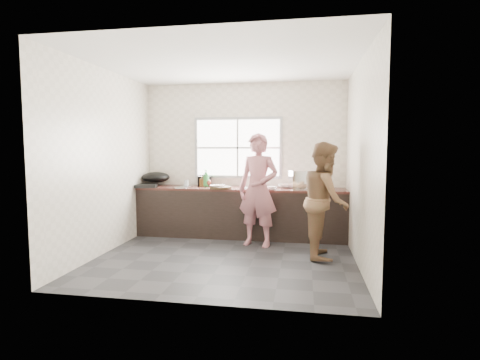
% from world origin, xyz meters
% --- Properties ---
extents(floor, '(3.60, 3.20, 0.01)m').
position_xyz_m(floor, '(0.00, 0.00, -0.01)').
color(floor, '#2A2A2D').
rests_on(floor, ground).
extents(ceiling, '(3.60, 3.20, 0.01)m').
position_xyz_m(ceiling, '(0.00, 0.00, 2.71)').
color(ceiling, silver).
rests_on(ceiling, wall_back).
extents(wall_back, '(3.60, 0.01, 2.70)m').
position_xyz_m(wall_back, '(0.00, 1.60, 1.35)').
color(wall_back, beige).
rests_on(wall_back, ground).
extents(wall_left, '(0.01, 3.20, 2.70)m').
position_xyz_m(wall_left, '(-1.80, 0.00, 1.35)').
color(wall_left, beige).
rests_on(wall_left, ground).
extents(wall_right, '(0.01, 3.20, 2.70)m').
position_xyz_m(wall_right, '(1.80, 0.00, 1.35)').
color(wall_right, beige).
rests_on(wall_right, ground).
extents(wall_front, '(3.60, 0.01, 2.70)m').
position_xyz_m(wall_front, '(0.00, -1.60, 1.35)').
color(wall_front, beige).
rests_on(wall_front, ground).
extents(cabinet, '(3.60, 0.62, 0.82)m').
position_xyz_m(cabinet, '(0.00, 1.29, 0.41)').
color(cabinet, black).
rests_on(cabinet, floor).
extents(countertop, '(3.60, 0.64, 0.04)m').
position_xyz_m(countertop, '(0.00, 1.29, 0.84)').
color(countertop, '#3C1E18').
rests_on(countertop, cabinet).
extents(sink, '(0.55, 0.45, 0.02)m').
position_xyz_m(sink, '(0.35, 1.29, 0.86)').
color(sink, silver).
rests_on(sink, countertop).
extents(faucet, '(0.02, 0.02, 0.30)m').
position_xyz_m(faucet, '(0.35, 1.49, 1.01)').
color(faucet, silver).
rests_on(faucet, countertop).
extents(window_frame, '(1.60, 0.05, 1.10)m').
position_xyz_m(window_frame, '(-0.10, 1.59, 1.55)').
color(window_frame, '#9EA0A5').
rests_on(window_frame, wall_back).
extents(window_glazing, '(1.50, 0.01, 1.00)m').
position_xyz_m(window_glazing, '(-0.10, 1.57, 1.55)').
color(window_glazing, white).
rests_on(window_glazing, window_frame).
extents(woman, '(0.69, 0.54, 1.66)m').
position_xyz_m(woman, '(0.38, 0.74, 0.83)').
color(woman, '#BA7078').
rests_on(woman, floor).
extents(person_side, '(0.63, 0.81, 1.64)m').
position_xyz_m(person_side, '(1.39, 0.29, 0.82)').
color(person_side, brown).
rests_on(person_side, floor).
extents(cutting_board, '(0.37, 0.37, 0.04)m').
position_xyz_m(cutting_board, '(-0.31, 1.08, 0.88)').
color(cutting_board, black).
rests_on(cutting_board, countertop).
extents(cleaver, '(0.24, 0.20, 0.01)m').
position_xyz_m(cleaver, '(-0.39, 1.32, 0.90)').
color(cleaver, silver).
rests_on(cleaver, cutting_board).
extents(bowl_mince, '(0.29, 0.29, 0.06)m').
position_xyz_m(bowl_mince, '(-0.37, 1.08, 0.89)').
color(bowl_mince, silver).
rests_on(bowl_mince, countertop).
extents(bowl_crabs, '(0.21, 0.21, 0.06)m').
position_xyz_m(bowl_crabs, '(0.76, 1.39, 0.89)').
color(bowl_crabs, silver).
rests_on(bowl_crabs, countertop).
extents(bowl_held, '(0.22, 0.22, 0.07)m').
position_xyz_m(bowl_held, '(0.54, 1.08, 0.89)').
color(bowl_held, white).
rests_on(bowl_held, countertop).
extents(black_pot, '(0.30, 0.30, 0.18)m').
position_xyz_m(black_pot, '(-0.70, 1.50, 0.95)').
color(black_pot, black).
rests_on(black_pot, countertop).
extents(plate_food, '(0.26, 0.26, 0.02)m').
position_xyz_m(plate_food, '(-0.69, 1.52, 0.87)').
color(plate_food, white).
rests_on(plate_food, countertop).
extents(bottle_green, '(0.15, 0.15, 0.31)m').
position_xyz_m(bottle_green, '(-0.64, 1.38, 1.01)').
color(bottle_green, '#297E33').
rests_on(bottle_green, countertop).
extents(bottle_brown_tall, '(0.10, 0.10, 0.20)m').
position_xyz_m(bottle_brown_tall, '(-0.71, 1.38, 0.96)').
color(bottle_brown_tall, '#452F11').
rests_on(bottle_brown_tall, countertop).
extents(bottle_brown_short, '(0.17, 0.17, 0.18)m').
position_xyz_m(bottle_brown_short, '(-0.63, 1.40, 0.95)').
color(bottle_brown_short, '#4B1D12').
rests_on(bottle_brown_short, countertop).
extents(glass_jar, '(0.08, 0.08, 0.11)m').
position_xyz_m(glass_jar, '(-1.01, 1.39, 0.91)').
color(glass_jar, silver).
rests_on(glass_jar, countertop).
extents(burner, '(0.44, 0.44, 0.05)m').
position_xyz_m(burner, '(-1.65, 1.09, 0.89)').
color(burner, black).
rests_on(burner, countertop).
extents(wok, '(0.64, 0.64, 0.19)m').
position_xyz_m(wok, '(-1.58, 1.35, 1.02)').
color(wok, black).
rests_on(wok, burner).
extents(dish_rack, '(0.48, 0.40, 0.31)m').
position_xyz_m(dish_rack, '(1.06, 1.22, 1.02)').
color(dish_rack, white).
rests_on(dish_rack, countertop).
extents(pot_lid_left, '(0.32, 0.32, 0.01)m').
position_xyz_m(pot_lid_left, '(-1.01, 1.08, 0.87)').
color(pot_lid_left, '#B2B5B9').
rests_on(pot_lid_left, countertop).
extents(pot_lid_right, '(0.26, 0.26, 0.01)m').
position_xyz_m(pot_lid_right, '(-0.99, 1.31, 0.87)').
color(pot_lid_right, '#A5A6AC').
rests_on(pot_lid_right, countertop).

